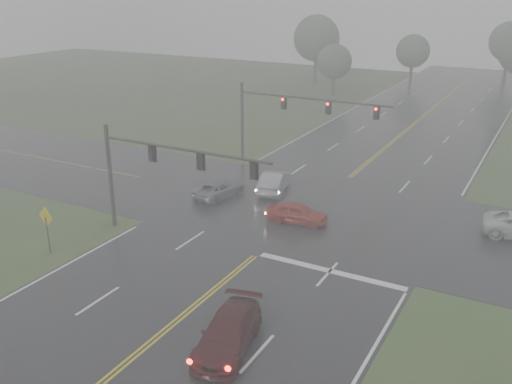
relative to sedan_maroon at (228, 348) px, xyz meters
The scene contains 14 objects.
main_road 14.57m from the sedan_maroon, 102.64° to the left, with size 18.00×160.00×0.02m, color black.
cross_street 16.53m from the sedan_maroon, 101.12° to the left, with size 120.00×14.00×0.02m, color black.
stop_bar 8.72m from the sedan_maroon, 81.35° to the left, with size 8.50×0.50×0.01m, color silver.
sedan_maroon is the anchor object (origin of this frame).
sedan_red 14.18m from the sedan_maroon, 102.62° to the left, with size 1.63×4.06×1.38m, color maroon.
sedan_silver 19.82m from the sedan_maroon, 111.02° to the left, with size 1.62×4.66×1.54m, color #929499.
car_grey 18.52m from the sedan_maroon, 123.17° to the left, with size 2.00×4.33×1.20m, color slate.
signal_gantry_near 13.45m from the sedan_maroon, 141.40° to the left, with size 11.60×0.29×6.70m.
signal_gantry_far 26.74m from the sedan_maroon, 110.47° to the left, with size 13.35×0.35×6.82m.
sign_diamond_west 14.28m from the sedan_maroon, 168.25° to the left, with size 1.22×0.20×2.94m.
tree_nw_a 60.05m from the sedan_maroon, 106.97° to the left, with size 4.77×4.77×7.00m.
tree_n_mid 73.24m from the sedan_maroon, 98.28° to the left, with size 5.09×5.09×7.47m.
tree_nw_b 69.88m from the sedan_maroon, 109.88° to the left, with size 7.03×7.03×10.32m.
tree_n_far 82.61m from the sedan_maroon, 88.56° to the left, with size 6.27×6.27×9.20m.
Camera 1 is at (14.18, -11.93, 14.90)m, focal length 40.00 mm.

